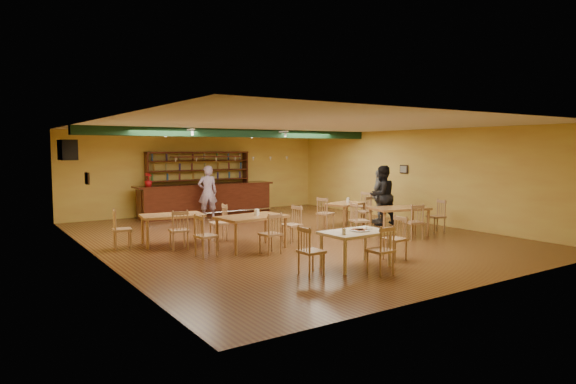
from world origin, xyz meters
TOP-DOWN VIEW (x-y plane):
  - floor at (0.00, 0.00)m, footprint 12.00×12.00m
  - ceiling_beam at (0.00, 2.80)m, footprint 10.00×0.30m
  - track_rail_left at (-1.80, 3.40)m, footprint 0.05×2.50m
  - track_rail_right at (1.40, 3.40)m, footprint 0.05×2.50m
  - ac_unit at (-4.80, 4.20)m, footprint 0.34×0.70m
  - picture_left at (-4.97, 1.00)m, footprint 0.04×0.34m
  - picture_right at (4.97, 0.50)m, footprint 0.04×0.34m
  - bar_counter at (-0.11, 5.15)m, footprint 5.07×0.85m
  - back_bar_hutch at (-0.11, 5.78)m, footprint 3.92×0.40m
  - poinsettia at (-2.19, 5.15)m, footprint 0.33×0.33m
  - dining_table_a at (-3.05, 0.67)m, footprint 1.62×1.11m
  - dining_table_b at (2.72, 0.83)m, footprint 1.54×1.18m
  - dining_table_c at (-1.70, -0.95)m, footprint 1.68×1.12m
  - dining_table_d at (2.66, -1.52)m, footprint 1.72×1.27m
  - near_table at (-0.84, -3.70)m, footprint 1.38×0.91m
  - pizza_tray at (-0.75, -3.70)m, footprint 0.52×0.52m
  - parmesan_shaker at (-1.28, -3.85)m, footprint 0.08×0.08m
  - napkin_stack at (-0.50, -3.51)m, footprint 0.25×0.23m
  - pizza_server at (-0.60, -3.66)m, footprint 0.33×0.22m
  - side_plate at (-0.31, -3.90)m, footprint 0.22×0.22m
  - patron_bar at (-0.43, 4.33)m, footprint 0.74×0.57m
  - patron_right_a at (3.52, 0.03)m, footprint 0.92×0.72m
  - patron_right_b at (3.86, 0.48)m, footprint 1.09×0.77m

SIDE VIEW (x-z plane):
  - floor at x=0.00m, z-range 0.00..0.00m
  - dining_table_b at x=2.72m, z-range 0.00..0.68m
  - near_table at x=-0.84m, z-range 0.00..0.73m
  - dining_table_a at x=-3.05m, z-range 0.00..0.75m
  - dining_table_d at x=2.66m, z-range 0.00..0.77m
  - dining_table_c at x=-1.70m, z-range 0.00..0.80m
  - bar_counter at x=-0.11m, z-range 0.00..1.13m
  - side_plate at x=-0.31m, z-range 0.73..0.74m
  - pizza_tray at x=-0.75m, z-range 0.73..0.75m
  - napkin_stack at x=-0.50m, z-range 0.73..0.76m
  - pizza_server at x=-0.60m, z-range 0.75..0.75m
  - parmesan_shaker at x=-1.28m, z-range 0.73..0.84m
  - patron_right_b at x=3.86m, z-range 0.00..1.72m
  - patron_bar at x=-0.43m, z-range 0.00..1.82m
  - patron_right_a at x=3.52m, z-range 0.00..1.87m
  - back_bar_hutch at x=-0.11m, z-range 0.00..2.28m
  - poinsettia at x=-2.19m, z-range 1.13..1.59m
  - picture_left at x=-4.97m, z-range 1.56..1.84m
  - picture_right at x=4.97m, z-range 1.56..1.84m
  - ac_unit at x=-4.80m, z-range 2.11..2.59m
  - ceiling_beam at x=0.00m, z-range 2.75..3.00m
  - track_rail_left at x=-1.80m, z-range 2.92..2.96m
  - track_rail_right at x=1.40m, z-range 2.92..2.96m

